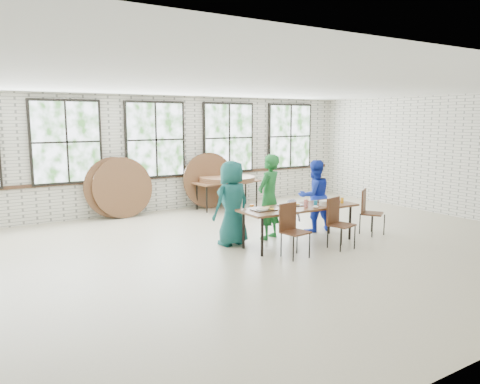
# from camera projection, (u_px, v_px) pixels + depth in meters

# --- Properties ---
(room) EXTENTS (12.00, 12.00, 12.00)m
(room) POSITION_uv_depth(u_px,v_px,m) (156.00, 142.00, 12.01)
(room) COLOR #B1A78D
(room) RESTS_ON ground
(dining_table) EXTENTS (2.42, 0.88, 0.74)m
(dining_table) POSITION_uv_depth(u_px,v_px,m) (299.00, 209.00, 9.00)
(dining_table) COLOR brown
(dining_table) RESTS_ON ground
(chair_near_left) EXTENTS (0.48, 0.47, 0.95)m
(chair_near_left) POSITION_uv_depth(u_px,v_px,m) (291.00, 225.00, 8.20)
(chair_near_left) COLOR #4F2C1A
(chair_near_left) RESTS_ON ground
(chair_near_right) EXTENTS (0.51, 0.50, 0.95)m
(chair_near_right) POSITION_uv_depth(u_px,v_px,m) (337.00, 219.00, 8.76)
(chair_near_right) COLOR #4F2C1A
(chair_near_right) RESTS_ON ground
(chair_spare) EXTENTS (0.57, 0.57, 0.95)m
(chair_spare) POSITION_uv_depth(u_px,v_px,m) (368.00, 208.00, 9.79)
(chair_spare) COLOR #4F2C1A
(chair_spare) RESTS_ON ground
(adult_teal) EXTENTS (0.86, 0.63, 1.63)m
(adult_teal) POSITION_uv_depth(u_px,v_px,m) (232.00, 203.00, 8.93)
(adult_teal) COLOR #1A5E64
(adult_teal) RESTS_ON ground
(adult_green) EXTENTS (0.74, 0.63, 1.71)m
(adult_green) POSITION_uv_depth(u_px,v_px,m) (269.00, 197.00, 9.39)
(adult_green) COLOR #1E702F
(adult_green) RESTS_ON ground
(toddler) EXTENTS (0.49, 0.29, 0.75)m
(toddler) POSITION_uv_depth(u_px,v_px,m) (292.00, 217.00, 9.78)
(toddler) COLOR #171136
(toddler) RESTS_ON ground
(adult_blue) EXTENTS (0.83, 0.69, 1.54)m
(adult_blue) POSITION_uv_depth(u_px,v_px,m) (314.00, 196.00, 10.04)
(adult_blue) COLOR #1B35BF
(adult_blue) RESTS_ON ground
(storage_table) EXTENTS (1.85, 0.87, 0.74)m
(storage_table) POSITION_uv_depth(u_px,v_px,m) (227.00, 183.00, 12.64)
(storage_table) COLOR brown
(storage_table) RESTS_ON ground
(tabletop_clutter) EXTENTS (2.02, 0.66, 0.11)m
(tabletop_clutter) POSITION_uv_depth(u_px,v_px,m) (305.00, 205.00, 9.02)
(tabletop_clutter) COLOR black
(tabletop_clutter) RESTS_ON dining_table
(round_tops_stacked) EXTENTS (1.50, 1.50, 0.13)m
(round_tops_stacked) POSITION_uv_depth(u_px,v_px,m) (227.00, 179.00, 12.62)
(round_tops_stacked) COLOR brown
(round_tops_stacked) RESTS_ON storage_table
(round_tops_leaning) EXTENTS (4.18, 0.40, 1.49)m
(round_tops_leaning) POSITION_uv_depth(u_px,v_px,m) (167.00, 184.00, 12.12)
(round_tops_leaning) COLOR brown
(round_tops_leaning) RESTS_ON ground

